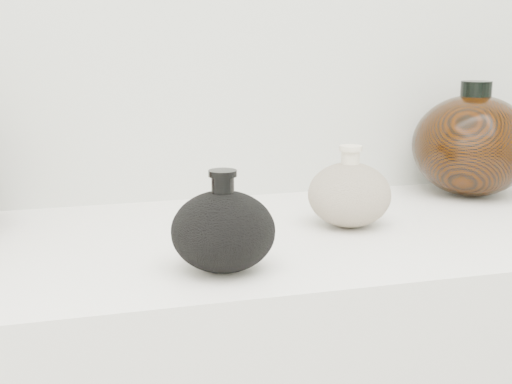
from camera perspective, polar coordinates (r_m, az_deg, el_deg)
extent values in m
cube|color=silver|center=(1.04, -1.29, -4.29)|extent=(1.20, 0.50, 0.03)
ellipsoid|color=black|center=(0.88, -2.64, -3.16)|extent=(0.13, 0.13, 0.10)
cylinder|color=black|center=(0.86, -2.68, 0.53)|extent=(0.03, 0.03, 0.03)
cylinder|color=black|center=(0.86, -2.69, 1.51)|extent=(0.04, 0.04, 0.01)
ellipsoid|color=beige|center=(1.09, 7.48, -0.22)|extent=(0.15, 0.15, 0.10)
cylinder|color=beige|center=(1.08, 7.56, 2.71)|extent=(0.03, 0.03, 0.03)
cylinder|color=beige|center=(1.07, 7.59, 3.49)|extent=(0.04, 0.04, 0.01)
ellipsoid|color=black|center=(1.34, 16.93, 3.57)|extent=(0.23, 0.23, 0.18)
cylinder|color=black|center=(1.33, 17.20, 7.74)|extent=(0.06, 0.06, 0.03)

